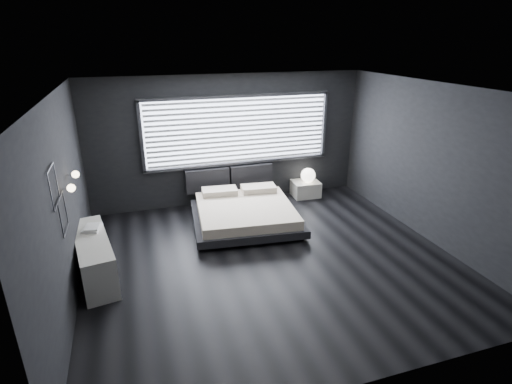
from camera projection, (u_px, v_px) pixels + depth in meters
name	position (u px, v px, depth m)	size (l,w,h in m)	color
room	(273.00, 181.00, 6.23)	(6.04, 6.00, 2.80)	black
window	(239.00, 131.00, 8.60)	(4.14, 0.09, 1.52)	white
headboard	(230.00, 178.00, 8.86)	(1.96, 0.16, 0.52)	black
sconce_near	(71.00, 188.00, 5.38)	(0.18, 0.11, 0.11)	silver
sconce_far	(75.00, 174.00, 5.91)	(0.18, 0.11, 0.11)	silver
wall_art_upper	(54.00, 186.00, 4.73)	(0.01, 0.48, 0.48)	#47474C
wall_art_lower	(63.00, 214.00, 5.13)	(0.01, 0.48, 0.48)	#47474C
bed	(245.00, 213.00, 7.92)	(2.24, 2.16, 0.53)	black
nightstand	(305.00, 189.00, 9.35)	(0.61, 0.51, 0.36)	silver
orb_lamp	(308.00, 175.00, 9.19)	(0.33, 0.33, 0.33)	white
dresser	(94.00, 257.00, 6.16)	(0.74, 1.71, 0.66)	silver
book_stack	(92.00, 228.00, 6.29)	(0.32, 0.37, 0.07)	white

